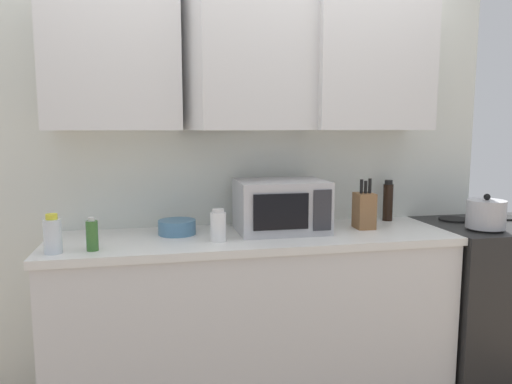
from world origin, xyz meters
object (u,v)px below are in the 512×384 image
microwave (281,206)px  bowl_ceramic_small (177,227)px  bottle_clear_tall (53,235)px  bottle_soy_dark (388,201)px  kettle (486,214)px  stove_range (489,297)px  bottle_white_jar (218,226)px  bottle_green_oil (92,235)px  knife_block (364,210)px

microwave → bowl_ceramic_small: microwave is taller
bottle_clear_tall → bowl_ceramic_small: size_ratio=0.91×
bottle_soy_dark → bottle_clear_tall: bearing=-167.8°
bottle_clear_tall → bowl_ceramic_small: bearing=26.3°
bottle_clear_tall → bowl_ceramic_small: bottle_clear_tall is taller
bottle_clear_tall → kettle: bearing=0.8°
stove_range → bottle_soy_dark: (-0.57, 0.23, 0.57)m
microwave → bottle_white_jar: size_ratio=2.93×
bottle_green_oil → bottle_soy_dark: (1.67, 0.39, 0.05)m
microwave → bottle_soy_dark: size_ratio=1.94×
kettle → bottle_soy_dark: 0.54m
bottle_soy_dark → bowl_ceramic_small: 1.28m
kettle → bottle_green_oil: bearing=-179.5°
bottle_white_jar → bottle_soy_dark: (1.08, 0.32, 0.04)m
kettle → bottle_white_jar: kettle is taller
microwave → knife_block: size_ratio=1.70×
stove_range → bottle_green_oil: bottle_green_oil is taller
microwave → bottle_clear_tall: 1.15m
knife_block → bottle_white_jar: bearing=-170.5°
kettle → bottle_clear_tall: kettle is taller
stove_range → bottle_clear_tall: size_ratio=5.05×
kettle → knife_block: knife_block is taller
microwave → bowl_ceramic_small: 0.57m
kettle → bottle_white_jar: (-1.48, 0.04, -0.01)m
stove_range → bowl_ceramic_small: size_ratio=4.61×
kettle → bowl_ceramic_small: (-1.68, 0.25, -0.05)m
stove_range → bowl_ceramic_small: (-1.85, 0.11, 0.49)m
bottle_clear_tall → bottle_white_jar: bearing=5.6°
bottle_white_jar → bottle_green_oil: (-0.59, -0.06, -0.01)m
bowl_ceramic_small → stove_range: bearing=-3.3°
bottle_green_oil → bottle_clear_tall: size_ratio=0.87×
microwave → bottle_green_oil: bearing=-166.5°
bottle_green_oil → bottle_soy_dark: bottle_soy_dark is taller
stove_range → bottle_white_jar: 1.74m
microwave → bottle_green_oil: (-0.96, -0.23, -0.07)m
bottle_white_jar → bottle_soy_dark: bottle_soy_dark is taller
bottle_green_oil → bottle_clear_tall: bearing=-175.3°
stove_range → knife_block: (-0.81, 0.04, 0.55)m
stove_range → kettle: (-0.17, -0.14, 0.54)m
microwave → bottle_soy_dark: (0.71, 0.16, -0.02)m
bottle_white_jar → bottle_soy_dark: 1.13m
kettle → bottle_green_oil: 2.07m
bottle_white_jar → bottle_green_oil: 0.60m
bottle_clear_tall → bottle_green_oil: bearing=4.7°
bottle_white_jar → bottle_green_oil: bearing=-174.1°
microwave → bottle_clear_tall: (-1.13, -0.24, -0.06)m
microwave → bottle_white_jar: bearing=-155.4°
kettle → bottle_white_jar: size_ratio=1.26×
knife_block → bottle_green_oil: 1.45m
bowl_ceramic_small → knife_block: bearing=-3.5°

